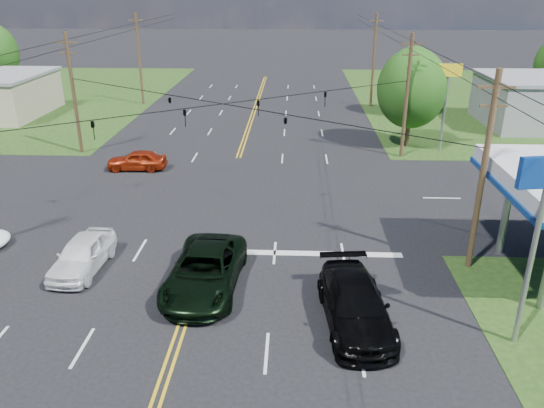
{
  "coord_description": "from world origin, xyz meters",
  "views": [
    {
      "loc": [
        4.39,
        -20.14,
        12.74
      ],
      "look_at": [
        3.28,
        6.0,
        1.9
      ],
      "focal_mm": 35.0,
      "sensor_mm": 36.0,
      "label": 1
    }
  ],
  "objects_px": {
    "polesign_se": "(544,201)",
    "pole_nw": "(74,92)",
    "pole_right_far": "(374,59)",
    "tree_right_a": "(412,89)",
    "pole_left_far": "(139,58)",
    "tree_right_b": "(412,74)",
    "pole_se": "(483,171)",
    "pickup_white": "(82,254)",
    "pickup_dkgreen": "(205,271)",
    "suv_black": "(355,304)",
    "pole_ne": "(407,95)"
  },
  "relations": [
    {
      "from": "pole_se",
      "to": "pole_left_far",
      "type": "height_order",
      "value": "pole_left_far"
    },
    {
      "from": "pole_right_far",
      "to": "polesign_se",
      "type": "relative_size",
      "value": 1.33
    },
    {
      "from": "tree_right_a",
      "to": "pickup_dkgreen",
      "type": "distance_m",
      "value": 27.41
    },
    {
      "from": "pickup_white",
      "to": "suv_black",
      "type": "bearing_deg",
      "value": -13.75
    },
    {
      "from": "pole_nw",
      "to": "pole_right_far",
      "type": "xyz_separation_m",
      "value": [
        26.0,
        19.0,
        0.25
      ]
    },
    {
      "from": "pole_nw",
      "to": "tree_right_a",
      "type": "distance_m",
      "value": 27.17
    },
    {
      "from": "tree_right_b",
      "to": "suv_black",
      "type": "distance_m",
      "value": 39.26
    },
    {
      "from": "tree_right_a",
      "to": "suv_black",
      "type": "relative_size",
      "value": 1.34
    },
    {
      "from": "pole_se",
      "to": "suv_black",
      "type": "bearing_deg",
      "value": -140.78
    },
    {
      "from": "pole_left_far",
      "to": "tree_right_a",
      "type": "distance_m",
      "value": 31.39
    },
    {
      "from": "pickup_white",
      "to": "tree_right_b",
      "type": "bearing_deg",
      "value": 60.36
    },
    {
      "from": "tree_right_a",
      "to": "polesign_se",
      "type": "distance_m",
      "value": 26.96
    },
    {
      "from": "pickup_dkgreen",
      "to": "polesign_se",
      "type": "bearing_deg",
      "value": -11.84
    },
    {
      "from": "tree_right_b",
      "to": "polesign_se",
      "type": "xyz_separation_m",
      "value": [
        -3.5,
        -38.92,
        1.66
      ]
    },
    {
      "from": "pole_se",
      "to": "pole_nw",
      "type": "xyz_separation_m",
      "value": [
        -26.0,
        18.0,
        0.0
      ]
    },
    {
      "from": "tree_right_a",
      "to": "polesign_se",
      "type": "height_order",
      "value": "tree_right_a"
    },
    {
      "from": "tree_right_b",
      "to": "suv_black",
      "type": "height_order",
      "value": "tree_right_b"
    },
    {
      "from": "pickup_white",
      "to": "tree_right_a",
      "type": "bearing_deg",
      "value": 51.7
    },
    {
      "from": "tree_right_a",
      "to": "suv_black",
      "type": "distance_m",
      "value": 27.17
    },
    {
      "from": "pole_se",
      "to": "tree_right_b",
      "type": "relative_size",
      "value": 1.34
    },
    {
      "from": "pole_ne",
      "to": "tree_right_b",
      "type": "distance_m",
      "value": 15.42
    },
    {
      "from": "pole_right_far",
      "to": "tree_right_a",
      "type": "bearing_deg",
      "value": -86.42
    },
    {
      "from": "pole_nw",
      "to": "pickup_dkgreen",
      "type": "height_order",
      "value": "pole_nw"
    },
    {
      "from": "pole_ne",
      "to": "polesign_se",
      "type": "relative_size",
      "value": 1.26
    },
    {
      "from": "pole_ne",
      "to": "suv_black",
      "type": "bearing_deg",
      "value": -104.78
    },
    {
      "from": "tree_right_b",
      "to": "polesign_se",
      "type": "relative_size",
      "value": 0.94
    },
    {
      "from": "pole_ne",
      "to": "pickup_dkgreen",
      "type": "bearing_deg",
      "value": -121.34
    },
    {
      "from": "polesign_se",
      "to": "pole_nw",
      "type": "bearing_deg",
      "value": 137.39
    },
    {
      "from": "pickup_white",
      "to": "polesign_se",
      "type": "relative_size",
      "value": 0.64
    },
    {
      "from": "pole_right_far",
      "to": "pickup_white",
      "type": "height_order",
      "value": "pole_right_far"
    },
    {
      "from": "pickup_dkgreen",
      "to": "suv_black",
      "type": "height_order",
      "value": "pickup_dkgreen"
    },
    {
      "from": "pole_left_far",
      "to": "suv_black",
      "type": "distance_m",
      "value": 46.64
    },
    {
      "from": "tree_right_a",
      "to": "pickup_dkgreen",
      "type": "relative_size",
      "value": 1.25
    },
    {
      "from": "pickup_dkgreen",
      "to": "polesign_se",
      "type": "xyz_separation_m",
      "value": [
        12.5,
        -3.39,
        4.97
      ]
    },
    {
      "from": "suv_black",
      "to": "polesign_se",
      "type": "distance_m",
      "value": 7.91
    },
    {
      "from": "pickup_dkgreen",
      "to": "polesign_se",
      "type": "distance_m",
      "value": 13.87
    },
    {
      "from": "pickup_white",
      "to": "pole_left_far",
      "type": "bearing_deg",
      "value": 104.33
    },
    {
      "from": "pole_nw",
      "to": "pole_left_far",
      "type": "bearing_deg",
      "value": 90.0
    },
    {
      "from": "pole_ne",
      "to": "pickup_dkgreen",
      "type": "height_order",
      "value": "pole_ne"
    },
    {
      "from": "pole_left_far",
      "to": "tree_right_b",
      "type": "xyz_separation_m",
      "value": [
        29.5,
        -4.0,
        -0.95
      ]
    },
    {
      "from": "pole_ne",
      "to": "tree_right_a",
      "type": "distance_m",
      "value": 3.16
    },
    {
      "from": "pole_se",
      "to": "polesign_se",
      "type": "relative_size",
      "value": 1.26
    },
    {
      "from": "pickup_dkgreen",
      "to": "pole_ne",
      "type": "bearing_deg",
      "value": 61.99
    },
    {
      "from": "pole_left_far",
      "to": "pickup_dkgreen",
      "type": "bearing_deg",
      "value": -71.14
    },
    {
      "from": "pole_left_far",
      "to": "polesign_se",
      "type": "height_order",
      "value": "pole_left_far"
    },
    {
      "from": "pole_se",
      "to": "tree_right_a",
      "type": "height_order",
      "value": "pole_se"
    },
    {
      "from": "pole_se",
      "to": "pole_right_far",
      "type": "xyz_separation_m",
      "value": [
        0.0,
        37.0,
        0.25
      ]
    },
    {
      "from": "suv_black",
      "to": "pickup_white",
      "type": "bearing_deg",
      "value": 157.24
    },
    {
      "from": "pole_nw",
      "to": "tree_right_a",
      "type": "bearing_deg",
      "value": 6.34
    },
    {
      "from": "pole_se",
      "to": "pickup_white",
      "type": "xyz_separation_m",
      "value": [
        -18.64,
        -1.06,
        -4.1
      ]
    }
  ]
}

